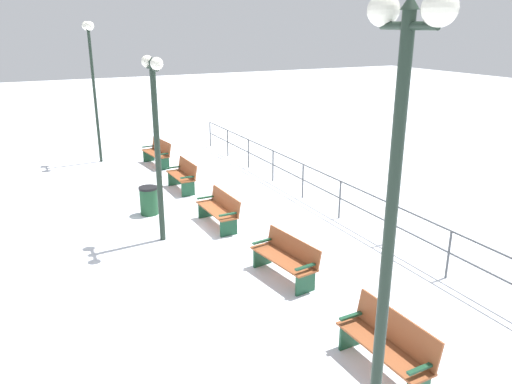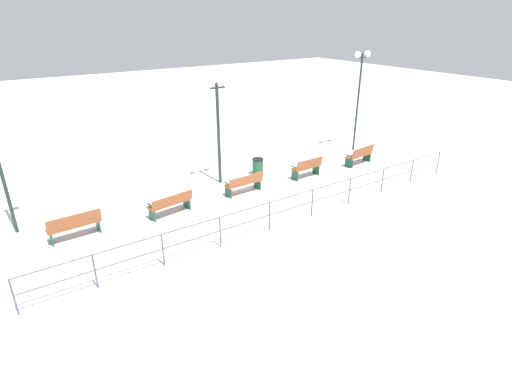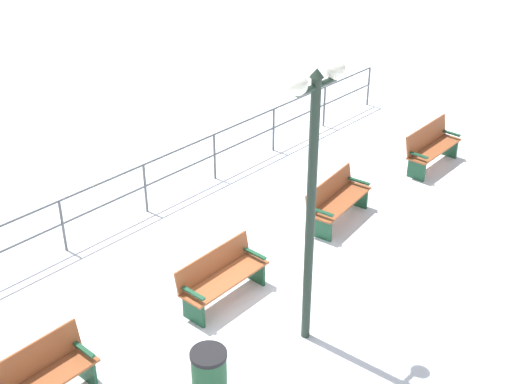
{
  "view_description": "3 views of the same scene",
  "coord_description": "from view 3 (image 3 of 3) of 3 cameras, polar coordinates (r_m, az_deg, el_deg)",
  "views": [
    {
      "loc": [
        4.57,
        11.29,
        4.94
      ],
      "look_at": [
        -1.11,
        -0.19,
        0.69
      ],
      "focal_mm": 35.47,
      "sensor_mm": 36.0,
      "label": 1
    },
    {
      "loc": [
        -12.74,
        8.03,
        6.73
      ],
      "look_at": [
        -1.89,
        0.71,
        0.94
      ],
      "focal_mm": 28.4,
      "sensor_mm": 36.0,
      "label": 2
    },
    {
      "loc": [
        6.7,
        -6.36,
        7.2
      ],
      "look_at": [
        -1.01,
        1.94,
        0.81
      ],
      "focal_mm": 49.42,
      "sensor_mm": 36.0,
      "label": 3
    }
  ],
  "objects": [
    {
      "name": "ground_plane",
      "position": [
        11.71,
        -2.86,
        -8.53
      ],
      "size": [
        80.0,
        80.0,
        0.0
      ],
      "primitive_type": "plane",
      "color": "white",
      "rests_on": "ground"
    },
    {
      "name": "bench_second",
      "position": [
        10.04,
        -16.94,
        -14.15
      ],
      "size": [
        0.56,
        1.46,
        0.93
      ],
      "rotation": [
        0.0,
        0.0,
        0.03
      ],
      "color": "brown",
      "rests_on": "ground"
    },
    {
      "name": "bench_third",
      "position": [
        11.42,
        -2.81,
        -6.82
      ],
      "size": [
        0.6,
        1.64,
        0.85
      ],
      "rotation": [
        0.0,
        0.0,
        0.03
      ],
      "color": "brown",
      "rests_on": "ground"
    },
    {
      "name": "bench_fourth",
      "position": [
        13.55,
        6.56,
        -0.64
      ],
      "size": [
        0.78,
        1.7,
        0.85
      ],
      "rotation": [
        0.0,
        0.0,
        0.14
      ],
      "color": "brown",
      "rests_on": "ground"
    },
    {
      "name": "bench_fifth",
      "position": [
        15.94,
        14.0,
        3.63
      ],
      "size": [
        0.57,
        1.68,
        0.94
      ],
      "rotation": [
        0.0,
        0.0,
        0.03
      ],
      "color": "brown",
      "rests_on": "ground"
    },
    {
      "name": "lamppost_middle",
      "position": [
        9.36,
        4.62,
        2.14
      ],
      "size": [
        0.28,
        1.03,
        4.3
      ],
      "color": "#1E2D23",
      "rests_on": "ground"
    },
    {
      "name": "waterfront_railing",
      "position": [
        13.32,
        -12.13,
        -0.45
      ],
      "size": [
        0.05,
        16.97,
        1.06
      ],
      "color": "#4C5156",
      "rests_on": "ground"
    },
    {
      "name": "trash_bin",
      "position": [
        9.82,
        -3.81,
        -14.53
      ],
      "size": [
        0.51,
        0.51,
        0.78
      ],
      "color": "#1E4C2D",
      "rests_on": "ground"
    }
  ]
}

